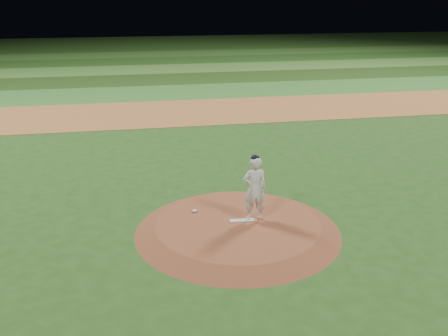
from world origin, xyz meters
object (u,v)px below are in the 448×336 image
Objects in this scene: rosin_bag at (195,211)px; pitcher_on_mound at (254,188)px; pitchers_mound at (238,227)px; pitching_rubber at (242,220)px.

rosin_bag is 1.91m from pitcher_on_mound.
rosin_bag is 0.07× the size of pitcher_on_mound.
rosin_bag reaches higher than pitchers_mound.
pitcher_on_mound reaches higher than pitchers_mound.
pitching_rubber reaches higher than pitchers_mound.
pitching_rubber is (0.13, 0.08, 0.14)m from pitchers_mound.
pitchers_mound is 41.39× the size of rosin_bag.
pitching_rubber is 5.02× the size of rosin_bag.
pitcher_on_mound is (0.34, 0.04, 0.89)m from pitching_rubber.
pitching_rubber is 0.95m from pitcher_on_mound.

